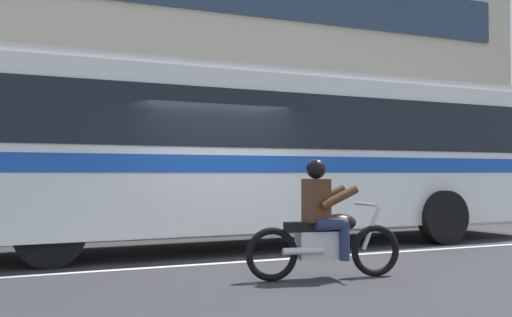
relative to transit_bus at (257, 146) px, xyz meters
The scene contains 7 objects.
ground_plane 2.56m from the transit_bus, 136.41° to the right, with size 60.00×60.00×0.00m, color #2B2B2D.
sidewalk_curb 4.48m from the transit_bus, 107.81° to the left, with size 28.00×3.80×0.15m, color #A39E93.
lane_center_stripe 2.89m from the transit_bus, 124.96° to the right, with size 26.60×0.14×0.01m, color silver.
office_building_facade 6.92m from the transit_bus, 101.45° to the left, with size 28.00×0.89×9.43m.
transit_bus is the anchor object (origin of this frame).
motorcycle_with_rider 3.99m from the transit_bus, 101.94° to the right, with size 2.13×0.70×1.56m.
fire_hydrant 3.46m from the transit_bus, 109.59° to the left, with size 0.22×0.30×0.75m.
Camera 1 is at (-3.92, -9.75, 1.38)m, focal length 45.19 mm.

